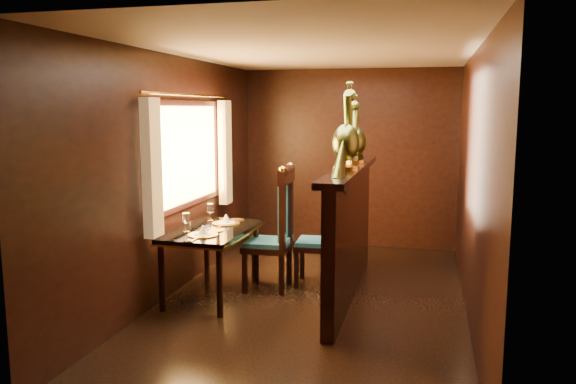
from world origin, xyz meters
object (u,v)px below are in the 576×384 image
chair_right (327,226)px  peacock_left (346,126)px  dining_table (212,236)px  peacock_right (356,129)px  chair_left (279,225)px

chair_right → peacock_left: (0.29, -0.66, 1.12)m
dining_table → peacock_right: size_ratio=1.68×
peacock_left → peacock_right: bearing=90.0°
chair_right → chair_left: bearing=-152.3°
chair_left → peacock_left: size_ratio=1.61×
dining_table → chair_left: (0.61, 0.40, 0.06)m
chair_left → peacock_right: peacock_right is taller
chair_left → peacock_right: bearing=23.2°
chair_left → chair_right: size_ratio=1.07×
dining_table → chair_right: bearing=33.2°
dining_table → peacock_right: peacock_right is taller
peacock_left → chair_left: bearing=153.5°
chair_right → peacock_left: peacock_left is taller
chair_left → dining_table: bearing=-149.3°
chair_left → chair_right: (0.47, 0.28, -0.04)m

